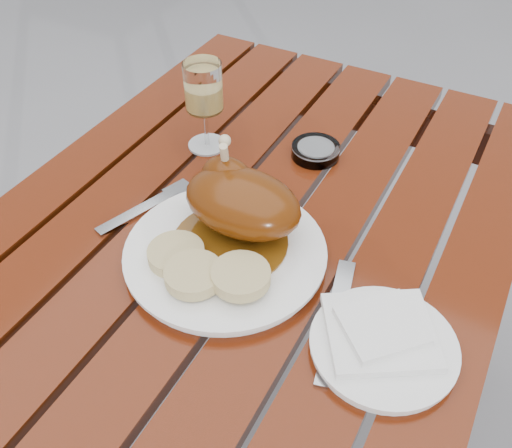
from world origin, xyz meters
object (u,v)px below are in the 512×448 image
Objects in this scene: dinner_plate at (225,254)px; wine_glass at (205,107)px; side_plate at (383,347)px; table at (244,364)px; ashtray at (316,151)px.

wine_glass is at bearing 126.97° from dinner_plate.
wine_glass is 0.88× the size of side_plate.
wine_glass reaches higher than table.
dinner_plate is 1.80× the size of wine_glass.
wine_glass reaches higher than side_plate.
side_plate is 0.43m from ashtray.
table is 0.48m from side_plate.
wine_glass is at bearing 147.30° from side_plate.
dinner_plate is 3.41× the size of ashtray.
side_plate is at bearing -9.99° from dinner_plate.
dinner_plate reaches higher than side_plate.
ashtray reaches higher than table.
table is 6.25× the size of side_plate.
side_plate is at bearing -21.74° from table.
table is 13.49× the size of ashtray.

